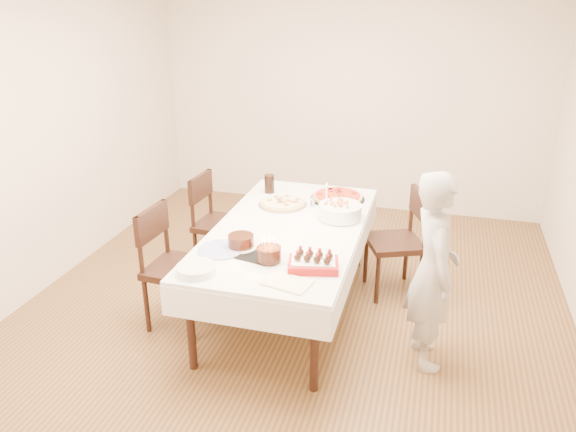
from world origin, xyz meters
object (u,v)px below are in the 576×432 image
(pizza_pepperoni, at_px, (338,197))
(cola_glass, at_px, (269,184))
(chair_right_savory, at_px, (394,243))
(chair_left_dessert, at_px, (179,269))
(chair_left_savory, at_px, (222,224))
(taper_candle, at_px, (326,199))
(pizza_white, at_px, (283,203))
(dining_table, at_px, (288,269))
(layer_cake, at_px, (241,241))
(pasta_bowl, at_px, (340,211))
(birthday_cake, at_px, (269,249))
(person, at_px, (433,271))
(strawberry_box, at_px, (313,263))

(pizza_pepperoni, xyz_separation_m, cola_glass, (-0.64, 0.00, 0.06))
(chair_right_savory, xyz_separation_m, chair_left_dessert, (-1.57, -0.97, 0.02))
(chair_left_savory, distance_m, taper_candle, 1.11)
(pizza_white, bearing_deg, cola_glass, 125.82)
(dining_table, distance_m, layer_cake, 0.66)
(pasta_bowl, height_order, birthday_cake, birthday_cake)
(pizza_white, height_order, pasta_bowl, pasta_bowl)
(pizza_white, xyz_separation_m, cola_glass, (-0.21, 0.29, 0.06))
(pizza_white, relative_size, pasta_bowl, 1.20)
(chair_left_savory, relative_size, person, 0.65)
(chair_left_savory, height_order, chair_left_dessert, chair_left_dessert)
(pizza_white, bearing_deg, pasta_bowl, -15.78)
(pizza_pepperoni, height_order, birthday_cake, birthday_cake)
(chair_left_savory, xyz_separation_m, pizza_pepperoni, (1.04, 0.22, 0.30))
(layer_cake, distance_m, birthday_cake, 0.31)
(strawberry_box, bearing_deg, pizza_pepperoni, 93.85)
(dining_table, xyz_separation_m, chair_left_dessert, (-0.76, -0.43, 0.12))
(strawberry_box, bearing_deg, taper_candle, 96.80)
(pasta_bowl, bearing_deg, dining_table, -141.07)
(chair_left_savory, xyz_separation_m, pasta_bowl, (1.14, -0.22, 0.34))
(chair_left_savory, xyz_separation_m, cola_glass, (0.40, 0.22, 0.36))
(pizza_white, bearing_deg, person, -32.38)
(strawberry_box, bearing_deg, chair_left_savory, 134.82)
(person, distance_m, layer_cake, 1.38)
(chair_left_savory, bearing_deg, taper_candle, 174.26)
(chair_left_savory, relative_size, chair_left_dessert, 0.96)
(birthday_cake, bearing_deg, dining_table, 92.78)
(pizza_pepperoni, bearing_deg, strawberry_box, -86.15)
(chair_right_savory, height_order, strawberry_box, chair_right_savory)
(chair_right_savory, xyz_separation_m, layer_cake, (-1.04, -0.98, 0.33))
(chair_left_dessert, bearing_deg, cola_glass, -104.17)
(pizza_pepperoni, bearing_deg, person, -51.83)
(cola_glass, bearing_deg, strawberry_box, -61.67)
(dining_table, xyz_separation_m, person, (1.14, -0.39, 0.35))
(chair_left_dessert, relative_size, strawberry_box, 2.91)
(birthday_cake, bearing_deg, strawberry_box, -4.11)
(chair_left_dessert, bearing_deg, pasta_bowl, -143.40)
(taper_candle, height_order, layer_cake, taper_candle)
(chair_left_dessert, relative_size, birthday_cake, 5.75)
(person, bearing_deg, chair_left_dessert, 75.09)
(person, distance_m, pasta_bowl, 1.04)
(layer_cake, distance_m, strawberry_box, 0.61)
(chair_right_savory, distance_m, cola_glass, 1.26)
(strawberry_box, bearing_deg, birthday_cake, 175.89)
(pizza_pepperoni, bearing_deg, chair_right_savory, -19.34)
(chair_left_savory, distance_m, chair_left_dessert, 0.94)
(dining_table, xyz_separation_m, birthday_cake, (0.03, -0.60, 0.47))
(chair_left_dessert, bearing_deg, strawberry_box, 173.90)
(chair_right_savory, relative_size, pizza_pepperoni, 1.94)
(person, height_order, pizza_white, person)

